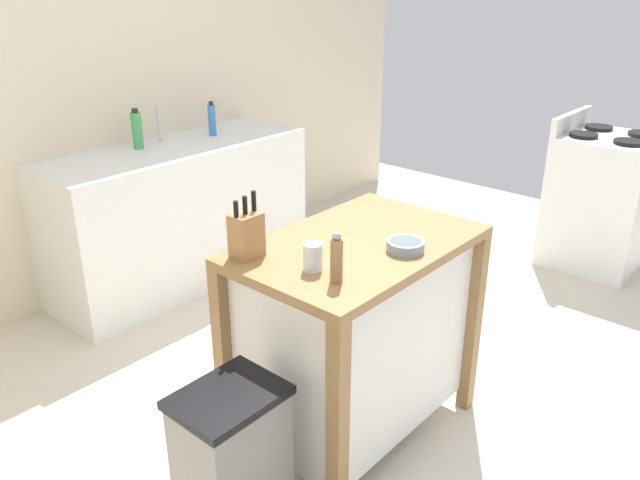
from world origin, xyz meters
TOP-DOWN VIEW (x-y plane):
  - ground_plane at (0.00, 0.00)m, footprint 6.78×6.78m
  - wall_back at (0.00, 2.26)m, footprint 5.78×0.10m
  - kitchen_island at (-0.14, 0.11)m, footprint 1.01×0.65m
  - knife_block at (-0.53, 0.34)m, footprint 0.11×0.09m
  - bowl_ceramic_wide at (-0.10, -0.08)m, footprint 0.14×0.14m
  - drinking_cup at (-0.45, 0.08)m, footprint 0.07×0.07m
  - pepper_grinder at (-0.47, -0.05)m, footprint 0.04×0.04m
  - trash_bin at (-0.89, 0.06)m, footprint 0.36×0.28m
  - sink_counter at (0.31, 1.91)m, footprint 1.72×0.60m
  - sink_faucet at (0.31, 2.05)m, footprint 0.02×0.02m
  - bottle_hand_soap at (0.64, 1.93)m, footprint 0.05×0.05m
  - bottle_dish_soap at (0.13, 2.02)m, footprint 0.06×0.06m
  - stove at (2.34, -0.04)m, footprint 0.60×0.60m

SIDE VIEW (x-z plane):
  - ground_plane at x=0.00m, z-range 0.00..0.00m
  - trash_bin at x=-0.89m, z-range 0.00..0.63m
  - sink_counter at x=0.31m, z-range 0.00..0.91m
  - stove at x=2.34m, z-range -0.05..0.98m
  - kitchen_island at x=-0.14m, z-range 0.05..0.97m
  - bowl_ceramic_wide at x=-0.10m, z-range 0.92..0.96m
  - drinking_cup at x=-0.45m, z-range 0.92..1.02m
  - pepper_grinder at x=-0.47m, z-range 0.91..1.10m
  - knife_block at x=-0.53m, z-range 0.88..1.13m
  - bottle_hand_soap at x=0.64m, z-range 0.90..1.12m
  - sink_faucet at x=0.31m, z-range 0.91..1.13m
  - bottle_dish_soap at x=0.13m, z-range 0.90..1.14m
  - wall_back at x=0.00m, z-range 0.00..2.60m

